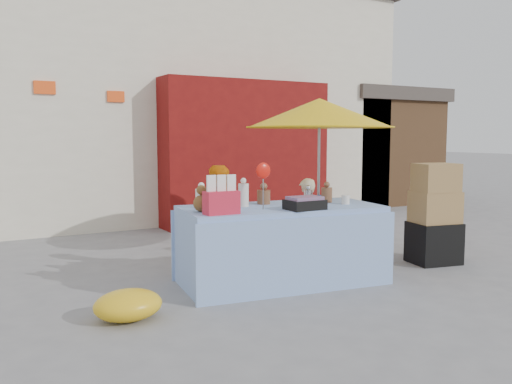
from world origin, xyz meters
TOP-DOWN VIEW (x-y plane):
  - ground at (0.00, 0.00)m, footprint 80.00×80.00m
  - backdrop at (0.52, 7.52)m, footprint 14.00×8.00m
  - market_table at (0.56, 0.44)m, footprint 2.33×1.33m
  - chair_left at (0.10, 0.94)m, footprint 0.58×0.58m
  - chair_right at (1.35, 0.94)m, footprint 0.58×0.58m
  - vendor_orange at (0.09, 1.07)m, footprint 0.72×0.63m
  - vendor_beige at (1.34, 1.07)m, footprint 0.45×0.35m
  - umbrella at (1.64, 1.22)m, footprint 1.90×1.90m
  - box_stack at (2.74, 0.25)m, footprint 0.65×0.57m
  - tarp_bundle at (-1.25, 0.06)m, footprint 0.66×0.55m

SIDE VIEW (x-z plane):
  - ground at x=0.00m, z-range 0.00..0.00m
  - tarp_bundle at x=-1.25m, z-range 0.00..0.27m
  - chair_left at x=0.10m, z-range -0.17..0.68m
  - chair_right at x=1.35m, z-range -0.17..0.68m
  - market_table at x=0.56m, z-range -0.23..1.10m
  - vendor_beige at x=1.34m, z-range 0.00..1.08m
  - box_stack at x=2.74m, z-range -0.05..1.22m
  - vendor_orange at x=0.09m, z-range 0.00..1.28m
  - umbrella at x=1.64m, z-range 0.85..2.94m
  - backdrop at x=0.52m, z-range -0.80..7.00m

